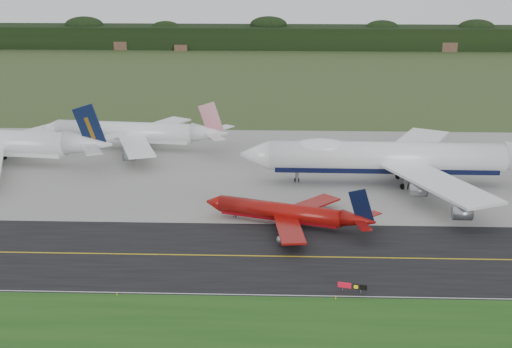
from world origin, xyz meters
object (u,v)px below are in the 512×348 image
at_px(jet_ba_747, 398,157).
at_px(taxiway_sign, 352,286).
at_px(jet_red_737, 289,213).
at_px(jet_star_tail, 134,133).

xyz_separation_m(jet_ba_747, taxiway_sign, (-15.99, -57.26, -5.55)).
bearing_deg(taxiway_sign, jet_red_737, 109.36).
relative_size(jet_red_737, taxiway_sign, 7.48).
height_order(jet_ba_747, taxiway_sign, jet_ba_747).
bearing_deg(jet_star_tail, jet_red_737, -52.44).
xyz_separation_m(jet_red_737, taxiway_sign, (10.37, -29.53, -1.59)).
xyz_separation_m(jet_star_tail, taxiway_sign, (53.61, -85.76, -3.64)).
bearing_deg(jet_ba_747, jet_red_737, -133.55).
distance_m(jet_red_737, taxiway_sign, 31.33).
height_order(jet_ba_747, jet_red_737, jet_ba_747).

